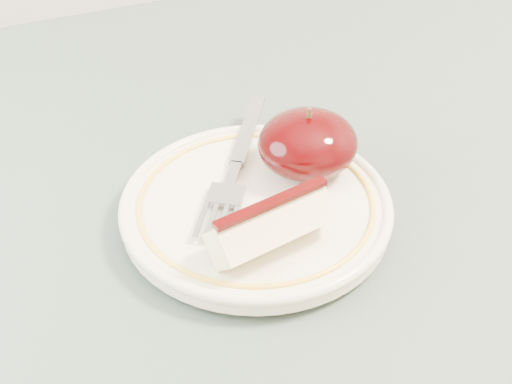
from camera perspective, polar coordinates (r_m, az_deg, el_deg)
name	(u,v)px	position (r m, az deg, el deg)	size (l,w,h in m)	color
table	(323,310)	(0.60, 5.41, -9.37)	(0.90, 0.90, 0.75)	brown
plate	(256,206)	(0.54, 0.00, -1.16)	(0.21, 0.21, 0.02)	#F6E8CE
apple_half	(308,144)	(0.56, 4.16, 3.88)	(0.08, 0.08, 0.06)	black
apple_wedge	(271,226)	(0.49, 1.22, -2.71)	(0.09, 0.05, 0.04)	#FDF3BA
fork	(236,165)	(0.57, -1.59, 2.20)	(0.12, 0.17, 0.00)	gray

